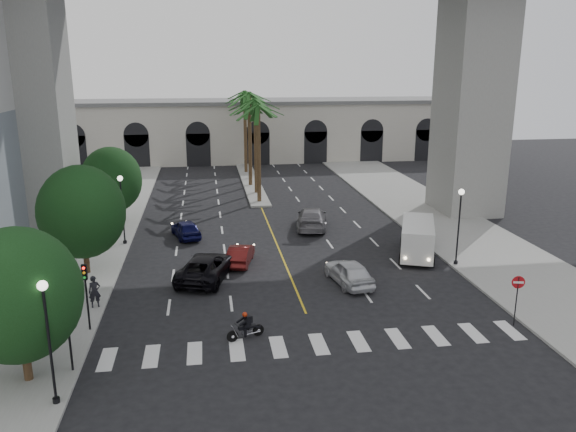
{
  "coord_description": "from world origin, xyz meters",
  "views": [
    {
      "loc": [
        -5.15,
        -25.83,
        13.15
      ],
      "look_at": [
        -0.41,
        6.0,
        4.51
      ],
      "focal_mm": 35.0,
      "sensor_mm": 36.0,
      "label": 1
    }
  ],
  "objects_px": {
    "lamp_post_right": "(459,220)",
    "traffic_signal_far": "(86,286)",
    "car_a": "(349,272)",
    "car_c": "(206,267)",
    "pedestrian_b": "(3,286)",
    "car_b": "(240,255)",
    "cargo_van": "(417,238)",
    "car_e": "(186,229)",
    "car_d": "(312,218)",
    "motorcycle_rider": "(247,326)",
    "traffic_signal_near": "(67,321)",
    "lamp_post_left_far": "(122,204)",
    "do_not_enter_sign": "(517,290)",
    "lamp_post_left_near": "(48,332)",
    "pedestrian_a": "(95,292)"
  },
  "relations": [
    {
      "from": "car_d",
      "to": "do_not_enter_sign",
      "type": "height_order",
      "value": "do_not_enter_sign"
    },
    {
      "from": "cargo_van",
      "to": "pedestrian_a",
      "type": "xyz_separation_m",
      "value": [
        -20.98,
        -5.93,
        -0.33
      ]
    },
    {
      "from": "motorcycle_rider",
      "to": "pedestrian_b",
      "type": "height_order",
      "value": "pedestrian_b"
    },
    {
      "from": "traffic_signal_near",
      "to": "pedestrian_a",
      "type": "relative_size",
      "value": 2.03
    },
    {
      "from": "do_not_enter_sign",
      "to": "car_a",
      "type": "bearing_deg",
      "value": 148.22
    },
    {
      "from": "lamp_post_right",
      "to": "car_b",
      "type": "relative_size",
      "value": 1.33
    },
    {
      "from": "car_d",
      "to": "car_c",
      "type": "bearing_deg",
      "value": 61.61
    },
    {
      "from": "traffic_signal_near",
      "to": "pedestrian_b",
      "type": "distance_m",
      "value": 10.15
    },
    {
      "from": "lamp_post_left_near",
      "to": "car_b",
      "type": "distance_m",
      "value": 17.89
    },
    {
      "from": "lamp_post_left_far",
      "to": "car_d",
      "type": "bearing_deg",
      "value": 9.76
    },
    {
      "from": "traffic_signal_near",
      "to": "lamp_post_left_near",
      "type": "bearing_deg",
      "value": -92.29
    },
    {
      "from": "car_b",
      "to": "car_e",
      "type": "bearing_deg",
      "value": -46.76
    },
    {
      "from": "car_b",
      "to": "cargo_van",
      "type": "xyz_separation_m",
      "value": [
        12.5,
        -0.34,
        0.72
      ]
    },
    {
      "from": "lamp_post_right",
      "to": "traffic_signal_far",
      "type": "relative_size",
      "value": 1.47
    },
    {
      "from": "car_a",
      "to": "pedestrian_b",
      "type": "relative_size",
      "value": 2.52
    },
    {
      "from": "lamp_post_left_far",
      "to": "do_not_enter_sign",
      "type": "height_order",
      "value": "lamp_post_left_far"
    },
    {
      "from": "car_c",
      "to": "car_b",
      "type": "bearing_deg",
      "value": -115.27
    },
    {
      "from": "lamp_post_left_near",
      "to": "car_e",
      "type": "bearing_deg",
      "value": 78.53
    },
    {
      "from": "motorcycle_rider",
      "to": "cargo_van",
      "type": "height_order",
      "value": "cargo_van"
    },
    {
      "from": "cargo_van",
      "to": "pedestrian_a",
      "type": "height_order",
      "value": "cargo_van"
    },
    {
      "from": "traffic_signal_near",
      "to": "car_a",
      "type": "distance_m",
      "value": 17.07
    },
    {
      "from": "motorcycle_rider",
      "to": "pedestrian_b",
      "type": "distance_m",
      "value": 14.77
    },
    {
      "from": "car_a",
      "to": "car_d",
      "type": "relative_size",
      "value": 0.77
    },
    {
      "from": "cargo_van",
      "to": "car_a",
      "type": "bearing_deg",
      "value": -123.61
    },
    {
      "from": "traffic_signal_far",
      "to": "car_c",
      "type": "height_order",
      "value": "traffic_signal_far"
    },
    {
      "from": "lamp_post_right",
      "to": "car_e",
      "type": "height_order",
      "value": "lamp_post_right"
    },
    {
      "from": "traffic_signal_near",
      "to": "traffic_signal_far",
      "type": "distance_m",
      "value": 4.0
    },
    {
      "from": "lamp_post_left_far",
      "to": "car_d",
      "type": "distance_m",
      "value": 15.27
    },
    {
      "from": "car_e",
      "to": "car_d",
      "type": "bearing_deg",
      "value": 170.87
    },
    {
      "from": "lamp_post_right",
      "to": "pedestrian_b",
      "type": "distance_m",
      "value": 28.37
    },
    {
      "from": "car_d",
      "to": "pedestrian_a",
      "type": "xyz_separation_m",
      "value": [
        -14.97,
        -14.23,
        0.19
      ]
    },
    {
      "from": "car_d",
      "to": "cargo_van",
      "type": "bearing_deg",
      "value": 137.63
    },
    {
      "from": "car_a",
      "to": "lamp_post_right",
      "type": "bearing_deg",
      "value": -174.87
    },
    {
      "from": "car_a",
      "to": "car_c",
      "type": "relative_size",
      "value": 0.78
    },
    {
      "from": "motorcycle_rider",
      "to": "car_e",
      "type": "height_order",
      "value": "motorcycle_rider"
    },
    {
      "from": "lamp_post_right",
      "to": "motorcycle_rider",
      "type": "bearing_deg",
      "value": -150.56
    },
    {
      "from": "lamp_post_right",
      "to": "cargo_van",
      "type": "distance_m",
      "value": 3.49
    },
    {
      "from": "lamp_post_left_near",
      "to": "car_a",
      "type": "bearing_deg",
      "value": 36.49
    },
    {
      "from": "car_a",
      "to": "traffic_signal_near",
      "type": "bearing_deg",
      "value": 20.7
    },
    {
      "from": "lamp_post_left_near",
      "to": "lamp_post_right",
      "type": "xyz_separation_m",
      "value": [
        22.8,
        13.0,
        0.0
      ]
    },
    {
      "from": "lamp_post_left_far",
      "to": "motorcycle_rider",
      "type": "xyz_separation_m",
      "value": [
        7.96,
        -16.37,
        -2.57
      ]
    },
    {
      "from": "lamp_post_left_far",
      "to": "traffic_signal_far",
      "type": "relative_size",
      "value": 1.47
    },
    {
      "from": "car_d",
      "to": "pedestrian_a",
      "type": "relative_size",
      "value": 3.28
    },
    {
      "from": "pedestrian_a",
      "to": "motorcycle_rider",
      "type": "bearing_deg",
      "value": -46.31
    },
    {
      "from": "pedestrian_b",
      "to": "car_a",
      "type": "bearing_deg",
      "value": 42.62
    },
    {
      "from": "car_b",
      "to": "pedestrian_b",
      "type": "distance_m",
      "value": 14.57
    },
    {
      "from": "lamp_post_left_far",
      "to": "cargo_van",
      "type": "bearing_deg",
      "value": -15.37
    },
    {
      "from": "car_d",
      "to": "motorcycle_rider",
      "type": "bearing_deg",
      "value": 81.65
    },
    {
      "from": "pedestrian_b",
      "to": "do_not_enter_sign",
      "type": "height_order",
      "value": "do_not_enter_sign"
    },
    {
      "from": "pedestrian_b",
      "to": "lamp_post_left_far",
      "type": "bearing_deg",
      "value": 104.29
    }
  ]
}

